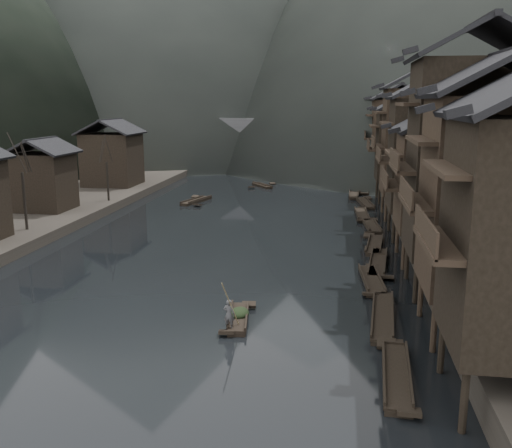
# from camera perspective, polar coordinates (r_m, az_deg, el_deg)

# --- Properties ---
(water) EXTENTS (300.00, 300.00, 0.00)m
(water) POSITION_cam_1_polar(r_m,az_deg,el_deg) (33.89, -8.46, -8.65)
(water) COLOR black
(water) RESTS_ON ground
(left_bank) EXTENTS (40.00, 200.00, 1.20)m
(left_bank) POSITION_cam_1_polar(r_m,az_deg,el_deg) (83.90, -23.77, 3.39)
(left_bank) COLOR #2D2823
(left_bank) RESTS_ON ground
(stilt_houses) EXTENTS (9.00, 67.60, 16.80)m
(stilt_houses) POSITION_cam_1_polar(r_m,az_deg,el_deg) (49.97, 17.57, 8.27)
(stilt_houses) COLOR black
(stilt_houses) RESTS_ON ground
(left_houses) EXTENTS (8.10, 53.20, 8.73)m
(left_houses) POSITION_cam_1_polar(r_m,az_deg,el_deg) (58.93, -22.33, 5.15)
(left_houses) COLOR black
(left_houses) RESTS_ON left_bank
(moored_sampans) EXTENTS (2.86, 73.80, 0.47)m
(moored_sampans) POSITION_cam_1_polar(r_m,az_deg,el_deg) (58.44, 10.85, 0.37)
(moored_sampans) COLOR black
(moored_sampans) RESTS_ON water
(midriver_boats) EXTENTS (16.03, 32.63, 0.45)m
(midriver_boats) POSITION_cam_1_polar(r_m,az_deg,el_deg) (80.61, 0.54, 3.82)
(midriver_boats) COLOR black
(midriver_boats) RESTS_ON water
(stone_bridge) EXTENTS (40.00, 6.00, 9.00)m
(stone_bridge) POSITION_cam_1_polar(r_m,az_deg,el_deg) (102.92, 3.10, 8.38)
(stone_bridge) COLOR #4C4C4F
(stone_bridge) RESTS_ON ground
(hero_sampan) EXTENTS (1.52, 4.84, 0.43)m
(hero_sampan) POSITION_cam_1_polar(r_m,az_deg,el_deg) (32.08, -1.77, -9.35)
(hero_sampan) COLOR black
(hero_sampan) RESTS_ON water
(cargo_heap) EXTENTS (1.05, 1.38, 0.63)m
(cargo_heap) POSITION_cam_1_polar(r_m,az_deg,el_deg) (32.08, -1.66, -8.31)
(cargo_heap) COLOR black
(cargo_heap) RESTS_ON hero_sampan
(boatman) EXTENTS (0.65, 0.47, 1.66)m
(boatman) POSITION_cam_1_polar(r_m,az_deg,el_deg) (30.21, -2.72, -8.61)
(boatman) COLOR #4D4D4F
(boatman) RESTS_ON hero_sampan
(bamboo_pole) EXTENTS (0.85, 1.79, 3.47)m
(bamboo_pole) POSITION_cam_1_polar(r_m,az_deg,el_deg) (29.36, -2.39, -3.95)
(bamboo_pole) COLOR #8C7A51
(bamboo_pole) RESTS_ON boatman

